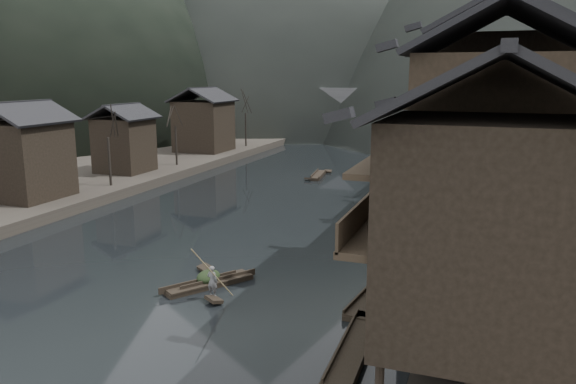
% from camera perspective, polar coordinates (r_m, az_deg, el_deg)
% --- Properties ---
extents(water, '(300.00, 300.00, 0.00)m').
position_cam_1_polar(water, '(33.89, -11.70, -8.18)').
color(water, black).
rests_on(water, ground).
extents(left_bank, '(40.00, 200.00, 1.20)m').
position_cam_1_polar(left_bank, '(85.48, -17.72, 4.07)').
color(left_bank, '#2D2823').
rests_on(left_bank, ground).
extents(stilt_houses, '(9.00, 67.60, 15.95)m').
position_cam_1_polar(stilt_houses, '(45.84, 20.50, 7.83)').
color(stilt_houses, black).
rests_on(stilt_houses, ground).
extents(left_houses, '(8.10, 53.20, 8.73)m').
position_cam_1_polar(left_houses, '(60.47, -18.57, 5.79)').
color(left_houses, black).
rests_on(left_houses, left_bank).
extents(bare_trees, '(3.79, 62.59, 7.57)m').
position_cam_1_polar(bare_trees, '(55.34, -18.15, 6.05)').
color(bare_trees, black).
rests_on(bare_trees, left_bank).
extents(moored_sampans, '(3.09, 62.26, 0.47)m').
position_cam_1_polar(moored_sampans, '(49.30, 13.68, -1.65)').
color(moored_sampans, black).
rests_on(moored_sampans, water).
extents(midriver_boats, '(9.91, 21.63, 0.45)m').
position_cam_1_polar(midriver_boats, '(70.25, 7.64, 2.60)').
color(midriver_boats, black).
rests_on(midriver_boats, water).
extents(stone_bridge, '(40.00, 6.00, 9.00)m').
position_cam_1_polar(stone_bridge, '(100.57, 10.36, 8.14)').
color(stone_bridge, '#4C4C4F').
rests_on(stone_bridge, ground).
extents(hero_sampan, '(3.86, 5.14, 0.44)m').
position_cam_1_polar(hero_sampan, '(31.68, -8.03, -9.11)').
color(hero_sampan, black).
rests_on(hero_sampan, water).
extents(cargo_heap, '(1.22, 1.60, 0.73)m').
position_cam_1_polar(cargo_heap, '(31.71, -8.11, -7.92)').
color(cargo_heap, black).
rests_on(cargo_heap, hero_sampan).
extents(boatman, '(0.64, 0.46, 1.65)m').
position_cam_1_polar(boatman, '(29.49, -7.70, -8.52)').
color(boatman, slate).
rests_on(boatman, hero_sampan).
extents(bamboo_pole, '(1.39, 2.53, 3.58)m').
position_cam_1_polar(bamboo_pole, '(28.60, -7.49, -3.66)').
color(bamboo_pole, '#8C7A51').
rests_on(bamboo_pole, boatman).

